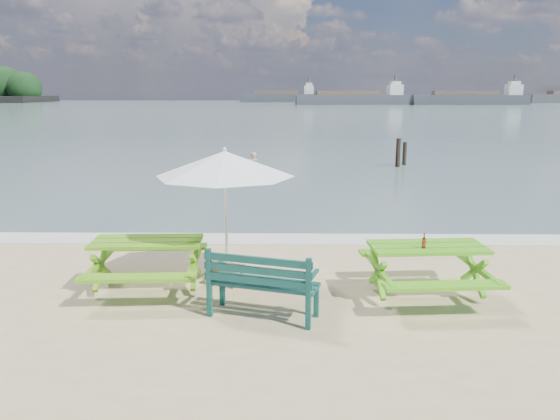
{
  "coord_description": "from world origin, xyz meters",
  "views": [
    {
      "loc": [
        0.45,
        -6.8,
        3.16
      ],
      "look_at": [
        0.29,
        3.0,
        1.0
      ],
      "focal_mm": 35.0,
      "sensor_mm": 36.0,
      "label": 1
    }
  ],
  "objects_px": {
    "beer_bottle": "(424,243)",
    "swimmer": "(253,169)",
    "picnic_table_left": "(148,266)",
    "patio_umbrella": "(225,164)",
    "side_table": "(227,275)",
    "park_bench": "(263,297)",
    "picnic_table_right": "(426,272)"
  },
  "relations": [
    {
      "from": "park_bench",
      "to": "swimmer",
      "type": "height_order",
      "value": "park_bench"
    },
    {
      "from": "park_bench",
      "to": "picnic_table_left",
      "type": "bearing_deg",
      "value": 150.75
    },
    {
      "from": "picnic_table_right",
      "to": "park_bench",
      "type": "relative_size",
      "value": 1.26
    },
    {
      "from": "park_bench",
      "to": "patio_umbrella",
      "type": "bearing_deg",
      "value": 116.16
    },
    {
      "from": "picnic_table_right",
      "to": "beer_bottle",
      "type": "xyz_separation_m",
      "value": [
        -0.1,
        -0.16,
        0.51
      ]
    },
    {
      "from": "swimmer",
      "to": "picnic_table_right",
      "type": "bearing_deg",
      "value": -77.5
    },
    {
      "from": "park_bench",
      "to": "patio_umbrella",
      "type": "xyz_separation_m",
      "value": [
        -0.66,
        1.34,
        1.72
      ]
    },
    {
      "from": "park_bench",
      "to": "beer_bottle",
      "type": "height_order",
      "value": "beer_bottle"
    },
    {
      "from": "picnic_table_right",
      "to": "park_bench",
      "type": "xyz_separation_m",
      "value": [
        -2.5,
        -0.8,
        -0.1
      ]
    },
    {
      "from": "beer_bottle",
      "to": "swimmer",
      "type": "bearing_deg",
      "value": 102.06
    },
    {
      "from": "park_bench",
      "to": "side_table",
      "type": "bearing_deg",
      "value": 116.16
    },
    {
      "from": "side_table",
      "to": "patio_umbrella",
      "type": "xyz_separation_m",
      "value": [
        0.0,
        0.0,
        1.86
      ]
    },
    {
      "from": "patio_umbrella",
      "to": "beer_bottle",
      "type": "distance_m",
      "value": 3.32
    },
    {
      "from": "picnic_table_left",
      "to": "picnic_table_right",
      "type": "relative_size",
      "value": 0.97
    },
    {
      "from": "picnic_table_left",
      "to": "swimmer",
      "type": "xyz_separation_m",
      "value": [
        0.6,
        16.89,
        -0.84
      ]
    },
    {
      "from": "patio_umbrella",
      "to": "beer_bottle",
      "type": "relative_size",
      "value": 12.25
    },
    {
      "from": "picnic_table_right",
      "to": "park_bench",
      "type": "height_order",
      "value": "park_bench"
    },
    {
      "from": "park_bench",
      "to": "side_table",
      "type": "relative_size",
      "value": 2.81
    },
    {
      "from": "picnic_table_right",
      "to": "side_table",
      "type": "bearing_deg",
      "value": 170.37
    },
    {
      "from": "picnic_table_left",
      "to": "patio_umbrella",
      "type": "relative_size",
      "value": 0.69
    },
    {
      "from": "picnic_table_left",
      "to": "picnic_table_right",
      "type": "distance_m",
      "value": 4.41
    },
    {
      "from": "patio_umbrella",
      "to": "picnic_table_left",
      "type": "bearing_deg",
      "value": -167.51
    },
    {
      "from": "side_table",
      "to": "patio_umbrella",
      "type": "distance_m",
      "value": 1.86
    },
    {
      "from": "park_bench",
      "to": "swimmer",
      "type": "bearing_deg",
      "value": 94.15
    },
    {
      "from": "picnic_table_right",
      "to": "patio_umbrella",
      "type": "relative_size",
      "value": 0.71
    },
    {
      "from": "side_table",
      "to": "swimmer",
      "type": "relative_size",
      "value": 0.36
    },
    {
      "from": "side_table",
      "to": "swimmer",
      "type": "xyz_separation_m",
      "value": [
        -0.64,
        16.62,
        -0.6
      ]
    },
    {
      "from": "picnic_table_left",
      "to": "patio_umbrella",
      "type": "height_order",
      "value": "patio_umbrella"
    },
    {
      "from": "side_table",
      "to": "swimmer",
      "type": "height_order",
      "value": "swimmer"
    },
    {
      "from": "park_bench",
      "to": "patio_umbrella",
      "type": "relative_size",
      "value": 0.56
    },
    {
      "from": "picnic_table_left",
      "to": "patio_umbrella",
      "type": "xyz_separation_m",
      "value": [
        1.24,
        0.28,
        1.62
      ]
    },
    {
      "from": "side_table",
      "to": "picnic_table_right",
      "type": "bearing_deg",
      "value": -9.63
    }
  ]
}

